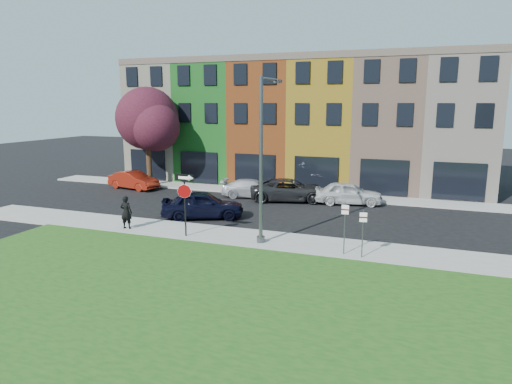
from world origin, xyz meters
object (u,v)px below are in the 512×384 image
at_px(stop_sign, 184,193).
at_px(man, 126,212).
at_px(street_lamp, 263,161).
at_px(sedan_near, 203,205).

xyz_separation_m(stop_sign, man, (-3.68, 0.13, -1.36)).
bearing_deg(street_lamp, sedan_near, 148.99).
relative_size(sedan_near, street_lamp, 0.66).
bearing_deg(street_lamp, stop_sign, -168.83).
height_order(stop_sign, man, stop_sign).
relative_size(man, sedan_near, 0.34).
bearing_deg(stop_sign, man, 179.41).
height_order(stop_sign, street_lamp, street_lamp).
height_order(stop_sign, sedan_near, stop_sign).
bearing_deg(sedan_near, man, 121.63).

